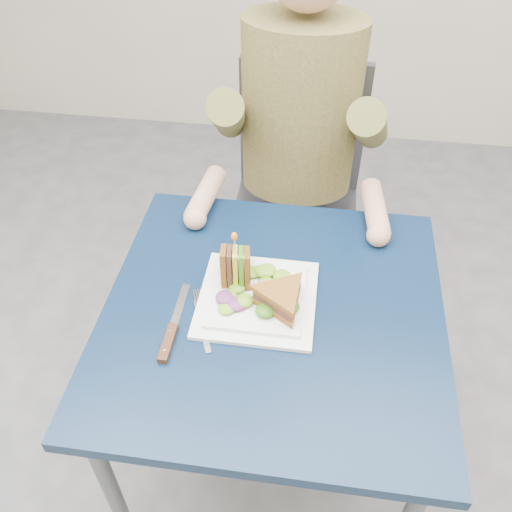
# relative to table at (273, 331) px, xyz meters

# --- Properties ---
(ground) EXTENTS (4.00, 4.00, 0.00)m
(ground) POSITION_rel_table_xyz_m (0.00, 0.00, -0.65)
(ground) COLOR #555557
(ground) RESTS_ON ground
(table) EXTENTS (0.75, 0.75, 0.73)m
(table) POSITION_rel_table_xyz_m (0.00, 0.00, 0.00)
(table) COLOR black
(table) RESTS_ON ground
(chair) EXTENTS (0.42, 0.40, 0.93)m
(chair) POSITION_rel_table_xyz_m (0.00, 0.74, -0.11)
(chair) COLOR #47474C
(chair) RESTS_ON ground
(diner) EXTENTS (0.54, 0.59, 0.74)m
(diner) POSITION_rel_table_xyz_m (-0.00, 0.63, 0.26)
(diner) COLOR brown
(diner) RESTS_ON chair
(plate) EXTENTS (0.26, 0.26, 0.02)m
(plate) POSITION_rel_table_xyz_m (-0.04, 0.02, 0.09)
(plate) COLOR white
(plate) RESTS_ON table
(sandwich_flat) EXTENTS (0.20, 0.20, 0.05)m
(sandwich_flat) POSITION_rel_table_xyz_m (0.02, -0.01, 0.12)
(sandwich_flat) COLOR brown
(sandwich_flat) RESTS_ON plate
(sandwich_upright) EXTENTS (0.09, 0.15, 0.15)m
(sandwich_upright) POSITION_rel_table_xyz_m (-0.09, 0.06, 0.13)
(sandwich_upright) COLOR brown
(sandwich_upright) RESTS_ON plate
(fork) EXTENTS (0.08, 0.17, 0.01)m
(fork) POSITION_rel_table_xyz_m (-0.15, -0.06, 0.08)
(fork) COLOR silver
(fork) RESTS_ON table
(knife) EXTENTS (0.02, 0.22, 0.02)m
(knife) POSITION_rel_table_xyz_m (-0.21, -0.11, 0.09)
(knife) COLOR silver
(knife) RESTS_ON table
(toothpick) EXTENTS (0.01, 0.01, 0.06)m
(toothpick) POSITION_rel_table_xyz_m (-0.09, 0.06, 0.20)
(toothpick) COLOR tan
(toothpick) RESTS_ON sandwich_upright
(toothpick_frill) EXTENTS (0.01, 0.01, 0.02)m
(toothpick_frill) POSITION_rel_table_xyz_m (-0.09, 0.06, 0.23)
(toothpick_frill) COLOR orange
(toothpick_frill) RESTS_ON sandwich_upright
(lettuce_spill) EXTENTS (0.15, 0.13, 0.02)m
(lettuce_spill) POSITION_rel_table_xyz_m (-0.03, 0.03, 0.11)
(lettuce_spill) COLOR #337A14
(lettuce_spill) RESTS_ON plate
(onion_ring) EXTENTS (0.04, 0.04, 0.02)m
(onion_ring) POSITION_rel_table_xyz_m (-0.02, 0.02, 0.11)
(onion_ring) COLOR #9E4C7A
(onion_ring) RESTS_ON plate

